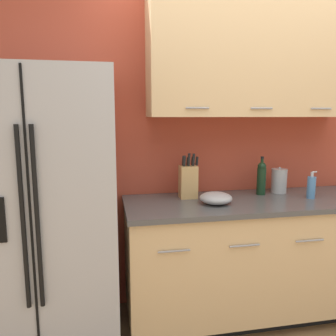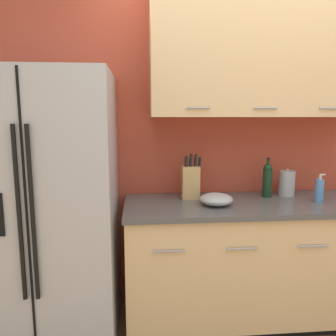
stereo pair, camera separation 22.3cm
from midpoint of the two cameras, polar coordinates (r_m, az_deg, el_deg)
wall_back at (r=2.67m, az=17.35°, el=7.85°), size 10.00×0.39×2.60m
counter_unit at (r=2.60m, az=17.85°, el=-15.12°), size 1.93×0.64×0.91m
refrigerator at (r=2.27m, az=-17.82°, el=-7.15°), size 0.90×0.75×1.78m
knife_block at (r=2.41m, az=6.60°, el=-2.32°), size 0.14×0.11×0.33m
wine_bottle at (r=2.58m, az=19.32°, el=-1.89°), size 0.07×0.07×0.30m
soap_dispenser at (r=2.58m, az=27.14°, el=-3.51°), size 0.07×0.06×0.20m
steel_canister at (r=2.69m, az=22.25°, el=-2.46°), size 0.12×0.12×0.21m
mixing_bowl at (r=2.27m, az=11.22°, el=-5.40°), size 0.23×0.23×0.08m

